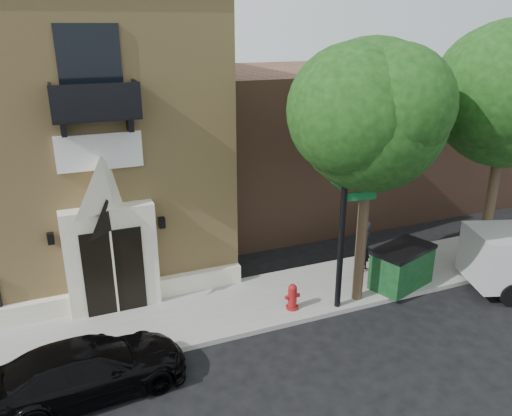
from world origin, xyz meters
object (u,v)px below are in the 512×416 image
at_px(fire_hydrant, 292,297).
at_px(pedestrian_near, 363,247).
at_px(black_sedan, 89,369).
at_px(dumpster, 402,266).
at_px(street_sign, 344,200).

height_order(fire_hydrant, pedestrian_near, pedestrian_near).
bearing_deg(pedestrian_near, black_sedan, -15.64).
height_order(black_sedan, pedestrian_near, pedestrian_near).
bearing_deg(dumpster, black_sedan, 169.26).
bearing_deg(black_sedan, pedestrian_near, -79.34).
relative_size(black_sedan, pedestrian_near, 2.46).
bearing_deg(fire_hydrant, street_sign, -14.98).
distance_m(black_sedan, dumpster, 9.90).
bearing_deg(pedestrian_near, street_sign, 8.70).
xyz_separation_m(black_sedan, fire_hydrant, (5.91, 1.32, -0.11)).
xyz_separation_m(fire_hydrant, pedestrian_near, (3.31, 1.29, 0.52)).
xyz_separation_m(street_sign, fire_hydrant, (-1.36, 0.36, -2.98)).
relative_size(fire_hydrant, pedestrian_near, 0.44).
relative_size(dumpster, pedestrian_near, 1.27).
distance_m(dumpster, pedestrian_near, 1.48).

